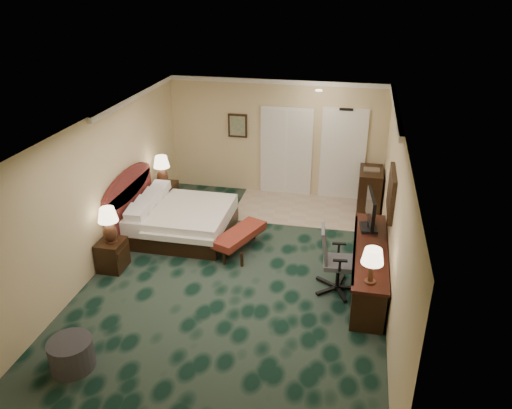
% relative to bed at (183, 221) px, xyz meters
% --- Properties ---
extents(floor, '(5.00, 7.50, 0.00)m').
position_rel_bed_xyz_m(floor, '(1.46, -1.25, -0.30)').
color(floor, black).
rests_on(floor, ground).
extents(ceiling, '(5.00, 7.50, 0.00)m').
position_rel_bed_xyz_m(ceiling, '(1.46, -1.25, 2.40)').
color(ceiling, silver).
rests_on(ceiling, wall_back).
extents(wall_back, '(5.00, 0.00, 2.70)m').
position_rel_bed_xyz_m(wall_back, '(1.46, 2.50, 1.05)').
color(wall_back, beige).
rests_on(wall_back, ground).
extents(wall_front, '(5.00, 0.00, 2.70)m').
position_rel_bed_xyz_m(wall_front, '(1.46, -5.00, 1.05)').
color(wall_front, beige).
rests_on(wall_front, ground).
extents(wall_left, '(0.00, 7.50, 2.70)m').
position_rel_bed_xyz_m(wall_left, '(-1.04, -1.25, 1.05)').
color(wall_left, beige).
rests_on(wall_left, ground).
extents(wall_right, '(0.00, 7.50, 2.70)m').
position_rel_bed_xyz_m(wall_right, '(3.96, -1.25, 1.05)').
color(wall_right, beige).
rests_on(wall_right, ground).
extents(crown_molding, '(5.00, 7.50, 0.10)m').
position_rel_bed_xyz_m(crown_molding, '(1.46, -1.25, 2.35)').
color(crown_molding, white).
rests_on(crown_molding, wall_back).
extents(tile_patch, '(3.20, 1.70, 0.01)m').
position_rel_bed_xyz_m(tile_patch, '(2.36, 1.65, -0.29)').
color(tile_patch, tan).
rests_on(tile_patch, ground).
extents(headboard, '(0.12, 2.00, 1.40)m').
position_rel_bed_xyz_m(headboard, '(-0.98, -0.25, 0.40)').
color(headboard, '#49131C').
rests_on(headboard, ground).
extents(entry_door, '(1.02, 0.06, 2.18)m').
position_rel_bed_xyz_m(entry_door, '(3.01, 2.47, 0.75)').
color(entry_door, white).
rests_on(entry_door, ground).
extents(closet_doors, '(1.20, 0.06, 2.10)m').
position_rel_bed_xyz_m(closet_doors, '(1.71, 2.46, 0.75)').
color(closet_doors, silver).
rests_on(closet_doors, ground).
extents(wall_art, '(0.45, 0.06, 0.55)m').
position_rel_bed_xyz_m(wall_art, '(0.56, 2.46, 1.30)').
color(wall_art, '#446356').
rests_on(wall_art, wall_back).
extents(wall_mirror, '(0.05, 0.95, 0.75)m').
position_rel_bed_xyz_m(wall_mirror, '(3.92, -0.65, 1.25)').
color(wall_mirror, white).
rests_on(wall_mirror, wall_right).
extents(bed, '(1.88, 1.74, 0.60)m').
position_rel_bed_xyz_m(bed, '(0.00, 0.00, 0.00)').
color(bed, white).
rests_on(bed, ground).
extents(nightstand_near, '(0.44, 0.50, 0.55)m').
position_rel_bed_xyz_m(nightstand_near, '(-0.80, -1.47, -0.02)').
color(nightstand_near, black).
rests_on(nightstand_near, ground).
extents(nightstand_far, '(0.51, 0.59, 0.64)m').
position_rel_bed_xyz_m(nightstand_far, '(-0.76, 0.95, 0.02)').
color(nightstand_far, black).
rests_on(nightstand_far, ground).
extents(lamp_near, '(0.36, 0.36, 0.66)m').
position_rel_bed_xyz_m(lamp_near, '(-0.78, -1.48, 0.58)').
color(lamp_near, black).
rests_on(lamp_near, nightstand_near).
extents(lamp_far, '(0.43, 0.43, 0.65)m').
position_rel_bed_xyz_m(lamp_far, '(-0.75, 0.93, 0.67)').
color(lamp_far, black).
rests_on(lamp_far, nightstand_far).
extents(bed_bench, '(0.86, 1.31, 0.42)m').
position_rel_bed_xyz_m(bed_bench, '(1.28, -0.41, -0.09)').
color(bed_bench, maroon).
rests_on(bed_bench, ground).
extents(ottoman, '(0.63, 0.63, 0.42)m').
position_rel_bed_xyz_m(ottoman, '(-0.21, -3.87, -0.09)').
color(ottoman, '#25242A').
rests_on(ottoman, ground).
extents(desk, '(0.55, 2.56, 0.74)m').
position_rel_bed_xyz_m(desk, '(3.66, -1.11, 0.07)').
color(desk, black).
rests_on(desk, ground).
extents(tv, '(0.16, 0.86, 0.67)m').
position_rel_bed_xyz_m(tv, '(3.63, -0.43, 0.77)').
color(tv, black).
rests_on(tv, desk).
extents(desk_lamp, '(0.39, 0.39, 0.57)m').
position_rel_bed_xyz_m(desk_lamp, '(3.65, -2.12, 0.72)').
color(desk_lamp, black).
rests_on(desk_lamp, desk).
extents(desk_chair, '(0.72, 0.68, 1.14)m').
position_rel_bed_xyz_m(desk_chair, '(3.17, -1.32, 0.27)').
color(desk_chair, '#41414B').
rests_on(desk_chair, ground).
extents(minibar, '(0.49, 0.88, 0.93)m').
position_rel_bed_xyz_m(minibar, '(3.66, 1.95, 0.17)').
color(minibar, black).
rests_on(minibar, ground).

